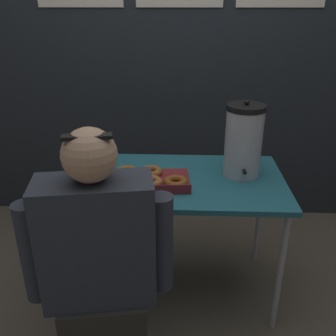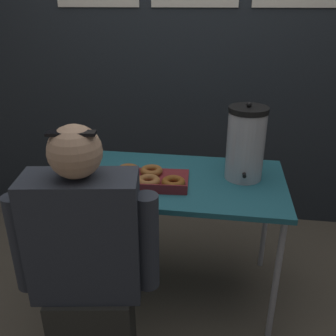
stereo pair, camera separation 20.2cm
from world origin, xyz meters
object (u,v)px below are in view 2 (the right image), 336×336
at_px(coffee_urn, 246,143).
at_px(person_seated, 88,268).
at_px(donut_box, 147,178).
at_px(cell_phone, 72,190).

xyz_separation_m(coffee_urn, person_seated, (-0.67, -0.65, -0.37)).
height_order(donut_box, person_seated, person_seated).
bearing_deg(donut_box, coffee_urn, 11.28).
xyz_separation_m(donut_box, coffee_urn, (0.51, 0.14, 0.17)).
relative_size(cell_phone, person_seated, 0.12).
height_order(cell_phone, person_seated, person_seated).
relative_size(coffee_urn, cell_phone, 2.82).
distance_m(coffee_urn, person_seated, 1.01).
bearing_deg(coffee_urn, cell_phone, -161.13).
bearing_deg(coffee_urn, donut_box, -164.76).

